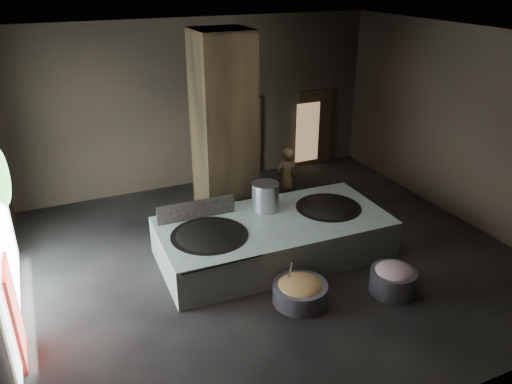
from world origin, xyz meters
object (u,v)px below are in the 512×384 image
cook (286,178)px  veg_basin (300,293)px  wok_right (328,211)px  stock_pot (265,197)px  meat_basin (393,281)px  wok_left (210,239)px  hearth_platform (274,237)px

cook → veg_basin: 4.00m
wok_right → cook: cook is taller
stock_pot → meat_basin: bearing=-62.4°
wok_left → meat_basin: wok_left is taller
wok_left → stock_pot: stock_pot is taller
stock_pot → cook: size_ratio=0.39×
hearth_platform → wok_left: wok_left is taller
veg_basin → wok_left: bearing=125.6°
cook → meat_basin: (0.16, -4.08, -0.57)m
hearth_platform → wok_right: bearing=3.7°
wok_left → wok_right: wok_left is taller
cook → hearth_platform: bearing=56.6°
hearth_platform → wok_left: (-1.45, -0.05, 0.33)m
stock_pot → meat_basin: size_ratio=0.72×
stock_pot → cook: bearing=48.3°
stock_pot → cook: 1.90m
stock_pot → veg_basin: (-0.34, -2.23, -0.94)m
stock_pot → cook: cook is taller
cook → veg_basin: bearing=66.6°
wok_left → cook: bearing=36.0°
cook → wok_right: bearing=91.9°
veg_basin → meat_basin: bearing=-14.8°
wok_left → stock_pot: 1.66m
hearth_platform → wok_right: wok_right is taller
stock_pot → wok_right: bearing=-21.0°
hearth_platform → veg_basin: size_ratio=4.72×
cook → veg_basin: (-1.58, -3.62, -0.62)m
hearth_platform → wok_right: size_ratio=3.41×
veg_basin → stock_pot: bearing=81.4°
wok_left → veg_basin: bearing=-54.4°
wok_right → hearth_platform: bearing=-177.9°
cook → meat_basin: 4.13m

